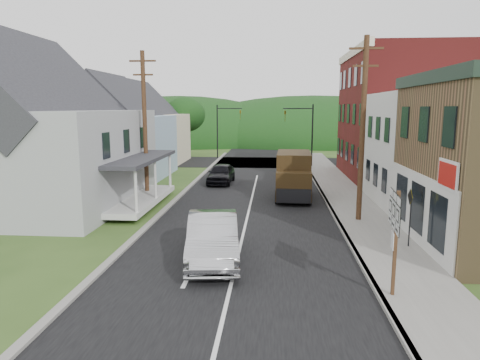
% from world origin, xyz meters
% --- Properties ---
extents(ground, '(120.00, 120.00, 0.00)m').
position_xyz_m(ground, '(0.00, 0.00, 0.00)').
color(ground, '#2D4719').
rests_on(ground, ground).
extents(road, '(9.00, 90.00, 0.02)m').
position_xyz_m(road, '(0.00, 10.00, 0.00)').
color(road, black).
rests_on(road, ground).
extents(cross_road, '(60.00, 9.00, 0.02)m').
position_xyz_m(cross_road, '(0.00, 27.00, 0.00)').
color(cross_road, black).
rests_on(cross_road, ground).
extents(sidewalk_right, '(2.80, 55.00, 0.15)m').
position_xyz_m(sidewalk_right, '(5.90, 8.00, 0.07)').
color(sidewalk_right, slate).
rests_on(sidewalk_right, ground).
extents(curb_right, '(0.20, 55.00, 0.15)m').
position_xyz_m(curb_right, '(4.55, 8.00, 0.07)').
color(curb_right, slate).
rests_on(curb_right, ground).
extents(curb_left, '(0.30, 55.00, 0.12)m').
position_xyz_m(curb_left, '(-4.65, 8.00, 0.06)').
color(curb_left, slate).
rests_on(curb_left, ground).
extents(storefront_white, '(8.00, 7.00, 6.50)m').
position_xyz_m(storefront_white, '(11.30, 7.50, 3.25)').
color(storefront_white, silver).
rests_on(storefront_white, ground).
extents(storefront_red, '(8.00, 12.00, 10.00)m').
position_xyz_m(storefront_red, '(11.30, 17.00, 5.00)').
color(storefront_red, maroon).
rests_on(storefront_red, ground).
extents(house_gray, '(10.20, 12.24, 8.35)m').
position_xyz_m(house_gray, '(-12.00, 6.00, 4.23)').
color(house_gray, '#9FA2A4').
rests_on(house_gray, ground).
extents(house_blue, '(7.14, 8.16, 7.28)m').
position_xyz_m(house_blue, '(-11.00, 17.00, 3.69)').
color(house_blue, '#90A9C5').
rests_on(house_blue, ground).
extents(house_cream, '(7.14, 8.16, 7.28)m').
position_xyz_m(house_cream, '(-11.50, 26.00, 3.69)').
color(house_cream, beige).
rests_on(house_cream, ground).
extents(utility_pole_right, '(1.60, 0.26, 9.00)m').
position_xyz_m(utility_pole_right, '(5.60, 3.50, 4.66)').
color(utility_pole_right, '#472D19').
rests_on(utility_pole_right, ground).
extents(utility_pole_left, '(1.60, 0.26, 9.00)m').
position_xyz_m(utility_pole_left, '(-6.50, 8.00, 4.66)').
color(utility_pole_left, '#472D19').
rests_on(utility_pole_left, ground).
extents(traffic_signal_right, '(2.87, 0.20, 6.00)m').
position_xyz_m(traffic_signal_right, '(4.30, 23.50, 3.76)').
color(traffic_signal_right, black).
rests_on(traffic_signal_right, ground).
extents(traffic_signal_left, '(2.87, 0.20, 6.00)m').
position_xyz_m(traffic_signal_left, '(-4.30, 30.50, 3.76)').
color(traffic_signal_left, black).
rests_on(traffic_signal_left, ground).
extents(tree_left_b, '(4.80, 4.80, 6.94)m').
position_xyz_m(tree_left_b, '(-17.00, 12.00, 4.88)').
color(tree_left_b, '#382616').
rests_on(tree_left_b, ground).
extents(tree_left_c, '(5.80, 5.80, 8.41)m').
position_xyz_m(tree_left_c, '(-19.00, 20.00, 5.94)').
color(tree_left_c, '#382616').
rests_on(tree_left_c, ground).
extents(tree_left_d, '(4.80, 4.80, 6.94)m').
position_xyz_m(tree_left_d, '(-9.00, 32.00, 4.88)').
color(tree_left_d, '#382616').
rests_on(tree_left_d, ground).
extents(forested_ridge, '(90.00, 30.00, 16.00)m').
position_xyz_m(forested_ridge, '(0.00, 55.00, 0.00)').
color(forested_ridge, black).
rests_on(forested_ridge, ground).
extents(silver_sedan, '(2.47, 5.38, 1.71)m').
position_xyz_m(silver_sedan, '(-0.90, -2.45, 0.86)').
color(silver_sedan, '#B3B3B8').
rests_on(silver_sedan, ground).
extents(dark_sedan, '(1.91, 4.42, 1.49)m').
position_xyz_m(dark_sedan, '(-2.59, 14.05, 0.74)').
color(dark_sedan, black).
rests_on(dark_sedan, ground).
extents(delivery_van, '(2.32, 5.22, 2.88)m').
position_xyz_m(delivery_van, '(2.61, 9.07, 1.45)').
color(delivery_van, black).
rests_on(delivery_van, ground).
extents(route_sign_cluster, '(0.26, 1.80, 3.15)m').
position_xyz_m(route_sign_cluster, '(4.85, -5.33, 2.19)').
color(route_sign_cluster, '#472D19').
rests_on(route_sign_cluster, sidewalk_right).
extents(warning_sign, '(0.10, 0.65, 2.35)m').
position_xyz_m(warning_sign, '(6.76, -0.64, 1.65)').
color(warning_sign, black).
rests_on(warning_sign, sidewalk_right).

